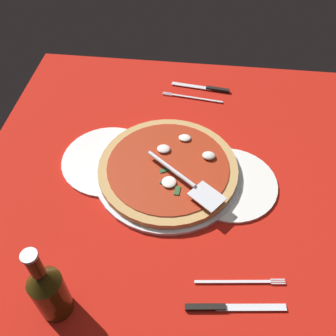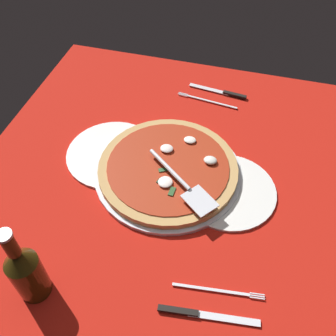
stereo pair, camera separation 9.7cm
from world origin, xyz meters
TOP-DOWN VIEW (x-y plane):
  - ground_plane at (0.00, 0.00)cm, footprint 103.88×103.88cm
  - checker_pattern at (-0.00, 0.00)cm, footprint 103.88×103.88cm
  - pizza_pan at (2.52, -1.75)cm, footprint 37.56×37.56cm
  - dinner_plate_left at (-13.33, 0.27)cm, footprint 23.79×23.79cm
  - dinner_plate_right at (18.65, -4.23)cm, footprint 24.62×24.62cm
  - pizza at (2.46, -1.79)cm, footprint 35.48×35.48cm
  - pizza_server at (-2.61, 4.04)cm, footprint 20.19×16.80cm
  - place_setting_near at (-3.42, -35.56)cm, footprint 21.48×14.70cm
  - place_setting_far at (-14.31, 29.08)cm, footprint 20.23×13.96cm
  - beer_bottle at (20.23, 35.32)cm, footprint 6.37×6.37cm

SIDE VIEW (x-z plane):
  - ground_plane at x=0.00cm, z-range -0.80..0.00cm
  - checker_pattern at x=0.00cm, z-range 0.00..0.10cm
  - place_setting_near at x=-3.42cm, z-range -0.25..1.15cm
  - place_setting_far at x=-14.31cm, z-range -0.24..1.16cm
  - dinner_plate_left at x=-13.33cm, z-range 0.10..1.10cm
  - dinner_plate_right at x=18.65cm, z-range 0.10..1.10cm
  - pizza_pan at x=2.52cm, z-range 0.10..1.48cm
  - pizza at x=2.46cm, z-range 0.81..4.15cm
  - pizza_server at x=-2.61cm, z-range 4.66..5.66cm
  - beer_bottle at x=20.23cm, z-range -2.36..19.14cm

